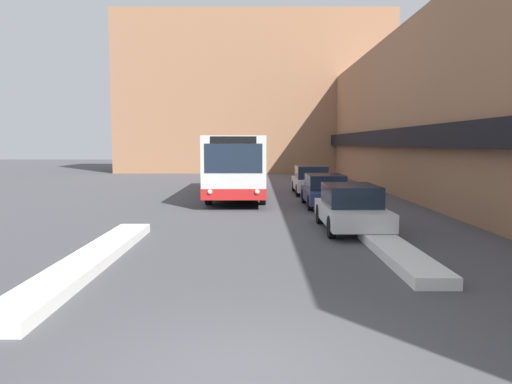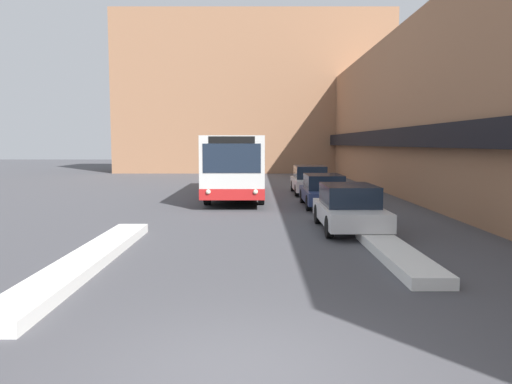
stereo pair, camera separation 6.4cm
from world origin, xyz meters
name	(u,v)px [view 1 (the left image)]	position (x,y,z in m)	size (l,w,h in m)	color
ground_plane	(240,375)	(0.00, 0.00, 0.00)	(160.00, 160.00, 0.00)	#47474C
building_row_right	(419,116)	(9.97, 24.00, 4.35)	(5.50, 60.00, 8.74)	#996B4C
building_backdrop_far	(252,96)	(0.00, 43.95, 7.44)	(26.00, 8.00, 14.89)	#996B4C
snow_bank_left	(88,260)	(-3.60, 5.38, 0.13)	(0.90, 8.60, 0.25)	silver
snow_bank_right	(397,254)	(3.60, 6.03, 0.13)	(0.90, 5.29, 0.25)	silver
city_bus	(236,164)	(-0.75, 20.18, 1.69)	(2.72, 11.52, 3.09)	silver
parked_car_front	(349,207)	(3.20, 10.03, 0.73)	(1.85, 4.35, 1.45)	silver
parked_car_middle	(323,190)	(3.20, 16.04, 0.71)	(1.80, 4.36, 1.40)	navy
parked_car_back	(309,180)	(3.20, 21.64, 0.76)	(1.87, 4.45, 1.53)	silver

